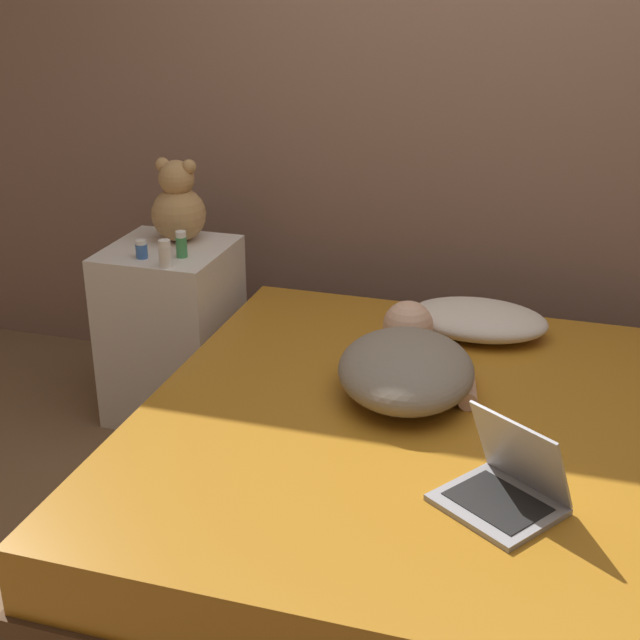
{
  "coord_description": "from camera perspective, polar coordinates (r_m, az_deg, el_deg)",
  "views": [
    {
      "loc": [
        0.37,
        -2.33,
        1.83
      ],
      "look_at": [
        -0.41,
        0.23,
        0.69
      ],
      "focal_mm": 50.0,
      "sensor_mm": 36.0,
      "label": 1
    }
  ],
  "objects": [
    {
      "name": "teddy_bear",
      "position": [
        3.6,
        -9.06,
        7.25
      ],
      "size": [
        0.22,
        0.22,
        0.33
      ],
      "color": "tan",
      "rests_on": "nightstand"
    },
    {
      "name": "person_lying",
      "position": [
        2.84,
        5.61,
        -2.81
      ],
      "size": [
        0.52,
        0.73,
        0.18
      ],
      "rotation": [
        0.0,
        0.0,
        0.19
      ],
      "color": "gray",
      "rests_on": "bed"
    },
    {
      "name": "bed",
      "position": [
        2.84,
        6.75,
        -10.87
      ],
      "size": [
        1.78,
        1.86,
        0.51
      ],
      "color": "#4C331E",
      "rests_on": "ground_plane"
    },
    {
      "name": "bottle_blue",
      "position": [
        3.45,
        -11.35,
        4.45
      ],
      "size": [
        0.04,
        0.04,
        0.07
      ],
      "color": "#3866B2",
      "rests_on": "nightstand"
    },
    {
      "name": "bottle_green",
      "position": [
        3.43,
        -8.86,
        4.79
      ],
      "size": [
        0.04,
        0.04,
        0.1
      ],
      "color": "#3D8E4C",
      "rests_on": "nightstand"
    },
    {
      "name": "wall_back",
      "position": [
        3.6,
        11.26,
        14.22
      ],
      "size": [
        8.0,
        0.06,
        2.6
      ],
      "color": "#846656",
      "rests_on": "ground_plane"
    },
    {
      "name": "ground_plane",
      "position": [
        2.99,
        6.52,
        -14.87
      ],
      "size": [
        12.0,
        12.0,
        0.0
      ],
      "primitive_type": "plane",
      "color": "brown"
    },
    {
      "name": "nightstand",
      "position": [
        3.69,
        -9.41,
        -0.7
      ],
      "size": [
        0.47,
        0.48,
        0.72
      ],
      "color": "silver",
      "rests_on": "ground_plane"
    },
    {
      "name": "laptop",
      "position": [
        2.34,
        11.81,
        -10.32
      ],
      "size": [
        0.37,
        0.36,
        0.24
      ],
      "rotation": [
        0.0,
        0.0,
        -0.6
      ],
      "color": "#9E9EA3",
      "rests_on": "bed"
    },
    {
      "name": "pillow",
      "position": [
        3.28,
        10.03,
        0.03
      ],
      "size": [
        0.51,
        0.34,
        0.11
      ],
      "color": "beige",
      "rests_on": "bed"
    },
    {
      "name": "bottle_white",
      "position": [
        3.33,
        -9.89,
        4.18
      ],
      "size": [
        0.05,
        0.05,
        0.1
      ],
      "color": "white",
      "rests_on": "nightstand"
    }
  ]
}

